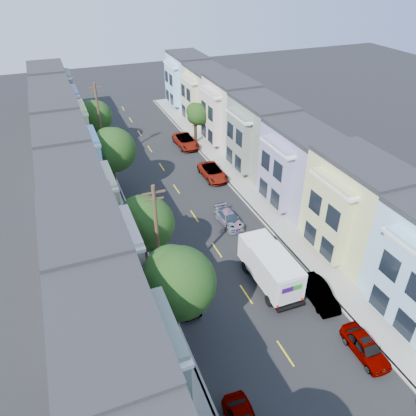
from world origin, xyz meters
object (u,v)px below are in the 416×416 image
tree_d (113,150)px  tree_e (95,117)px  tree_far_r (197,115)px  lead_sedan (229,219)px  utility_pole_far (100,124)px  parked_right_d (186,141)px  parked_right_a (365,347)px  tree_c (145,224)px  fedex_truck (270,266)px  parked_right_b (318,293)px  utility_pole_near (158,246)px  parked_left_d (144,215)px  tree_b (178,284)px  parked_left_c (184,298)px  parked_right_c (213,172)px

tree_d → tree_e: size_ratio=1.16×
tree_far_r → lead_sedan: tree_far_r is taller
utility_pole_far → lead_sedan: bearing=-63.9°
parked_right_d → parked_right_a: bearing=-90.4°
tree_c → parked_right_d: tree_c is taller
fedex_truck → lead_sedan: fedex_truck is taller
parked_right_b → tree_c: bearing=147.7°
lead_sedan → parked_right_a: parked_right_a is taller
tree_e → parked_right_b: bearing=-72.4°
utility_pole_far → parked_right_d: bearing=4.8°
lead_sedan → tree_far_r: bearing=75.8°
utility_pole_near → parked_left_d: 12.13m
tree_b → parked_right_d: (11.20, 31.54, -4.82)m
tree_b → tree_far_r: 34.89m
parked_right_d → utility_pole_far: bearing=-175.6°
utility_pole_far → parked_right_b: size_ratio=2.37×
tree_c → parked_right_a: 18.18m
tree_b → tree_c: bearing=90.0°
utility_pole_far → parked_left_d: bearing=-84.6°
tree_d → tree_c: bearing=-90.0°
tree_e → parked_left_d: bearing=-85.9°
tree_e → utility_pole_far: size_ratio=0.66×
tree_e → parked_right_d: bearing=-18.7°
tree_e → fedex_truck: tree_e is taller
tree_b → tree_d: tree_b is taller
utility_pole_near → lead_sedan: bearing=39.6°
tree_c → parked_right_d: (11.20, 23.13, -3.90)m
lead_sedan → parked_right_a: 17.59m
parked_left_d → parked_right_a: parked_right_a is taller
tree_b → parked_right_d: size_ratio=1.45×
utility_pole_far → tree_c: bearing=-90.0°
tree_c → parked_right_b: 14.53m
parked_left_c → parked_left_d: (0.00, 12.35, 0.01)m
tree_d → parked_right_b: 25.11m
parked_right_a → parked_right_d: 36.89m
parked_left_c → parked_left_d: 12.35m
tree_c → parked_left_d: size_ratio=1.50×
tree_b → parked_left_c: (1.40, 3.42, -4.94)m
tree_d → parked_left_c: size_ratio=2.02×
tree_b → parked_left_c: size_ratio=2.10×
tree_c → tree_e: (-0.00, 26.92, -0.18)m
tree_c → tree_far_r: 27.27m
parked_right_a → utility_pole_near: bearing=140.1°
tree_far_r → parked_left_d: (-11.79, -16.48, -3.41)m
fedex_truck → tree_b: bearing=-159.6°
tree_e → utility_pole_far: bearing=-90.0°
parked_left_d → parked_right_b: 18.53m
parked_right_c → parked_right_d: size_ratio=0.94×
fedex_truck → parked_left_c: (-7.16, 0.30, -1.14)m
tree_e → tree_far_r: (13.20, -3.06, -0.42)m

